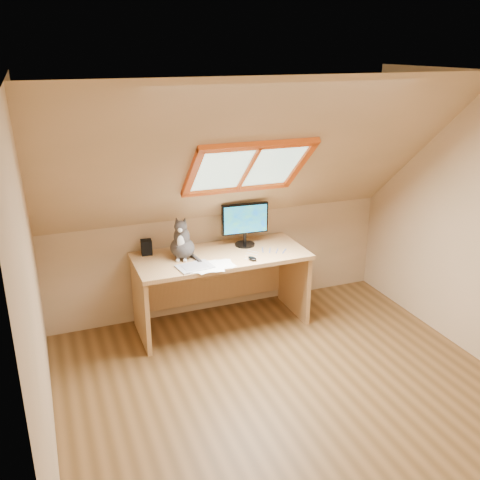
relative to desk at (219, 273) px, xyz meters
name	(u,v)px	position (x,y,z in m)	size (l,w,h in m)	color
ground	(298,403)	(0.13, -1.45, -0.51)	(3.50, 3.50, 0.00)	brown
room_shell	(312,231)	(0.13, -1.54, 0.92)	(3.52, 3.52, 2.41)	tan
desk	(219,273)	(0.00, 0.00, 0.00)	(1.62, 0.71, 0.74)	tan
monitor	(245,222)	(0.30, 0.06, 0.47)	(0.46, 0.19, 0.42)	black
cat	(182,243)	(-0.36, -0.03, 0.37)	(0.30, 0.33, 0.41)	#47413F
desk_speaker	(146,247)	(-0.65, 0.18, 0.30)	(0.10, 0.10, 0.14)	black
graphics_tablet	(195,267)	(-0.32, -0.29, 0.23)	(0.30, 0.22, 0.01)	#B2B2B7
mouse	(252,259)	(0.22, -0.31, 0.24)	(0.06, 0.10, 0.03)	black
papers	(212,267)	(-0.17, -0.33, 0.23)	(0.35, 0.30, 0.01)	white
cables	(265,252)	(0.40, -0.19, 0.23)	(0.51, 0.26, 0.01)	silver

